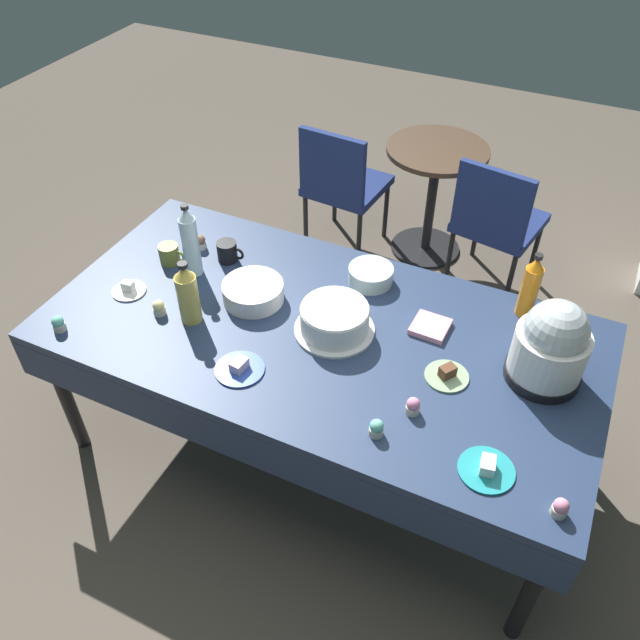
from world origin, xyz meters
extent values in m
plane|color=brown|center=(0.00, 0.00, 0.00)|extent=(9.00, 9.00, 0.00)
cube|color=navy|center=(0.00, 0.00, 0.73)|extent=(2.20, 1.10, 0.04)
cylinder|color=black|center=(-1.02, -0.47, 0.35)|extent=(0.06, 0.06, 0.71)
cylinder|color=black|center=(1.02, -0.47, 0.35)|extent=(0.06, 0.06, 0.71)
cylinder|color=black|center=(-1.02, 0.47, 0.35)|extent=(0.06, 0.06, 0.71)
cylinder|color=black|center=(1.02, 0.47, 0.35)|extent=(0.06, 0.06, 0.71)
cube|color=navy|center=(0.00, -0.55, 0.62)|extent=(2.20, 0.01, 0.18)
cube|color=navy|center=(0.00, 0.55, 0.62)|extent=(2.20, 0.01, 0.18)
cylinder|color=silver|center=(0.05, 0.02, 0.76)|extent=(0.32, 0.32, 0.01)
cylinder|color=white|center=(0.05, 0.02, 0.81)|extent=(0.27, 0.27, 0.10)
cylinder|color=white|center=(0.05, 0.02, 0.87)|extent=(0.26, 0.26, 0.01)
cylinder|color=black|center=(0.84, 0.12, 0.77)|extent=(0.27, 0.27, 0.04)
cylinder|color=white|center=(0.84, 0.12, 0.88)|extent=(0.26, 0.26, 0.17)
sphere|color=#B2BCC1|center=(0.84, 0.12, 0.98)|extent=(0.22, 0.22, 0.22)
cylinder|color=#B2C6BC|center=(0.07, 0.36, 0.79)|extent=(0.19, 0.19, 0.07)
cylinder|color=silver|center=(-0.33, 0.05, 0.79)|extent=(0.25, 0.25, 0.08)
cylinder|color=#8CA87F|center=(0.53, -0.03, 0.75)|extent=(0.16, 0.16, 0.01)
cube|color=brown|center=(0.53, -0.03, 0.78)|extent=(0.07, 0.07, 0.04)
cylinder|color=teal|center=(0.76, -0.37, 0.75)|extent=(0.18, 0.18, 0.01)
cube|color=white|center=(0.76, -0.37, 0.78)|extent=(0.06, 0.07, 0.04)
cylinder|color=#2D4CB2|center=(-0.18, -0.33, 0.75)|extent=(0.19, 0.19, 0.01)
cube|color=beige|center=(-0.18, -0.33, 0.78)|extent=(0.05, 0.07, 0.04)
cylinder|color=white|center=(-0.83, -0.13, 0.75)|extent=(0.14, 0.14, 0.01)
cube|color=white|center=(-0.83, -0.13, 0.78)|extent=(0.05, 0.04, 0.04)
cylinder|color=beige|center=(1.00, -0.43, 0.77)|extent=(0.05, 0.05, 0.03)
sphere|color=pink|center=(1.00, -0.43, 0.79)|extent=(0.05, 0.05, 0.05)
cylinder|color=beige|center=(0.39, -0.39, 0.77)|extent=(0.05, 0.05, 0.03)
sphere|color=#6BC6B2|center=(0.39, -0.39, 0.79)|extent=(0.05, 0.05, 0.05)
cylinder|color=beige|center=(-0.63, -0.19, 0.77)|extent=(0.05, 0.05, 0.03)
sphere|color=beige|center=(-0.63, -0.19, 0.79)|extent=(0.05, 0.05, 0.05)
cylinder|color=beige|center=(-0.73, 0.26, 0.77)|extent=(0.05, 0.05, 0.03)
sphere|color=brown|center=(-0.73, 0.26, 0.79)|extent=(0.05, 0.05, 0.05)
cylinder|color=beige|center=(-0.93, -0.44, 0.77)|extent=(0.05, 0.05, 0.03)
sphere|color=#6BC6B2|center=(-0.93, -0.44, 0.79)|extent=(0.05, 0.05, 0.05)
cylinder|color=beige|center=(0.47, -0.24, 0.77)|extent=(0.05, 0.05, 0.03)
sphere|color=pink|center=(0.47, -0.24, 0.79)|extent=(0.05, 0.05, 0.05)
cylinder|color=orange|center=(0.71, 0.44, 0.86)|extent=(0.07, 0.07, 0.23)
cone|color=orange|center=(0.71, 0.44, 1.00)|extent=(0.06, 0.06, 0.05)
cylinder|color=black|center=(0.71, 0.44, 1.03)|extent=(0.03, 0.03, 0.02)
cylinder|color=gold|center=(-0.49, -0.17, 0.86)|extent=(0.09, 0.09, 0.21)
cone|color=gold|center=(-0.49, -0.17, 0.99)|extent=(0.08, 0.08, 0.05)
cylinder|color=black|center=(-0.49, -0.17, 1.02)|extent=(0.04, 0.04, 0.02)
cylinder|color=silver|center=(-0.65, 0.10, 0.89)|extent=(0.07, 0.07, 0.27)
cone|color=silver|center=(-0.65, 0.10, 1.05)|extent=(0.07, 0.07, 0.05)
cylinder|color=black|center=(-0.65, 0.10, 1.08)|extent=(0.03, 0.03, 0.02)
cylinder|color=olive|center=(-0.79, 0.11, 0.79)|extent=(0.09, 0.09, 0.09)
torus|color=olive|center=(-0.74, 0.11, 0.80)|extent=(0.06, 0.01, 0.06)
cylinder|color=black|center=(-0.57, 0.24, 0.80)|extent=(0.09, 0.09, 0.09)
torus|color=black|center=(-0.51, 0.24, 0.80)|extent=(0.06, 0.01, 0.06)
cube|color=pink|center=(0.39, 0.19, 0.76)|extent=(0.14, 0.14, 0.02)
cube|color=navy|center=(-0.55, 1.56, 0.42)|extent=(0.47, 0.47, 0.05)
cube|color=navy|center=(-0.57, 1.36, 0.65)|extent=(0.42, 0.07, 0.40)
cylinder|color=black|center=(-0.34, 1.73, 0.20)|extent=(0.03, 0.03, 0.40)
cylinder|color=black|center=(-0.72, 1.77, 0.20)|extent=(0.03, 0.03, 0.40)
cylinder|color=black|center=(-0.38, 1.36, 0.20)|extent=(0.03, 0.03, 0.40)
cylinder|color=black|center=(-0.76, 1.39, 0.20)|extent=(0.03, 0.03, 0.40)
cube|color=navy|center=(0.40, 1.56, 0.42)|extent=(0.51, 0.51, 0.05)
cube|color=navy|center=(0.36, 1.36, 0.65)|extent=(0.42, 0.11, 0.40)
cylinder|color=black|center=(0.62, 1.71, 0.20)|extent=(0.03, 0.03, 0.40)
cylinder|color=black|center=(0.25, 1.78, 0.20)|extent=(0.03, 0.03, 0.40)
cylinder|color=black|center=(0.55, 1.34, 0.20)|extent=(0.03, 0.03, 0.40)
cylinder|color=black|center=(0.18, 1.41, 0.20)|extent=(0.03, 0.03, 0.40)
cylinder|color=#473323|center=(-0.05, 1.71, 0.70)|extent=(0.60, 0.60, 0.03)
cylinder|color=black|center=(-0.05, 1.71, 0.35)|extent=(0.06, 0.06, 0.67)
cylinder|color=black|center=(-0.05, 1.71, 0.01)|extent=(0.44, 0.44, 0.02)
camera|label=1|loc=(0.80, -1.69, 2.51)|focal=36.34mm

